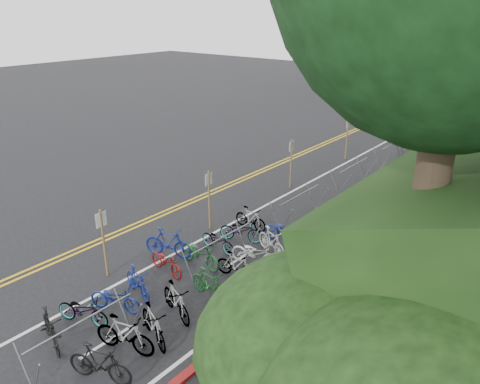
{
  "coord_description": "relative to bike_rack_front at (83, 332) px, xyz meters",
  "views": [
    {
      "loc": [
        12.39,
        -7.7,
        8.54
      ],
      "look_at": [
        1.07,
        6.38,
        1.3
      ],
      "focal_mm": 35.0,
      "sensor_mm": 36.0,
      "label": 1
    }
  ],
  "objects": [
    {
      "name": "bike_front",
      "position": [
        -2.34,
        5.07,
        -0.35
      ],
      "size": [
        1.11,
        1.92,
        1.11
      ],
      "primitive_type": "imported",
      "rotation": [
        0.0,
        0.0,
        1.91
      ],
      "color": "navy",
      "rests_on": "ground"
    },
    {
      "name": "bike_racks_rest",
      "position": [
        -0.32,
        15.71,
        -0.06
      ],
      "size": [
        1.14,
        23.0,
        1.17
      ],
      "color": "gray",
      "rests_on": "ground"
    },
    {
      "name": "signpost_near",
      "position": [
        -3.0,
        2.86,
        0.49
      ],
      "size": [
        0.08,
        0.4,
        2.45
      ],
      "color": "brown",
      "rests_on": "ground"
    },
    {
      "name": "road_markings",
      "position": [
        -2.69,
        12.81,
        -0.91
      ],
      "size": [
        7.47,
        80.0,
        0.01
      ],
      "color": "gold",
      "rests_on": "ground"
    },
    {
      "name": "signposts_rest",
      "position": [
        -2.72,
        16.71,
        0.52
      ],
      "size": [
        0.08,
        18.4,
        2.5
      ],
      "color": "brown",
      "rests_on": "ground"
    },
    {
      "name": "bike_rack_front",
      "position": [
        0.0,
        0.0,
        0.0
      ],
      "size": [
        1.18,
        3.07,
        1.25
      ],
      "color": "gray",
      "rests_on": "ground"
    },
    {
      "name": "bike_valet",
      "position": [
        -0.34,
        4.17,
        -0.43
      ],
      "size": [
        3.35,
        10.67,
        1.08
      ],
      "color": "black",
      "rests_on": "ground"
    },
    {
      "name": "ground",
      "position": [
        -3.32,
        2.71,
        -0.91
      ],
      "size": [
        120.0,
        120.0,
        0.0
      ],
      "primitive_type": "plane",
      "color": "black",
      "rests_on": "ground"
    },
    {
      "name": "red_curb",
      "position": [
        2.38,
        14.71,
        -0.86
      ],
      "size": [
        0.25,
        28.0,
        0.1
      ],
      "primitive_type": "cube",
      "color": "maroon",
      "rests_on": "ground"
    }
  ]
}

